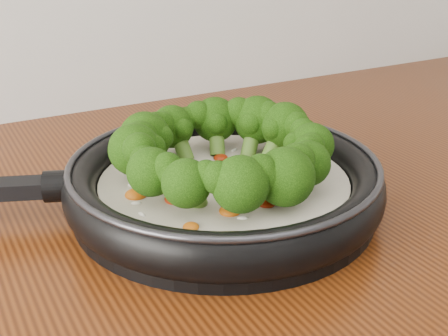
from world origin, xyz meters
TOP-DOWN VIEW (x-y plane):
  - skillet at (-0.13, 1.06)m, footprint 0.59×0.46m

SIDE VIEW (x-z plane):
  - skillet at x=-0.13m, z-range 0.89..1.00m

